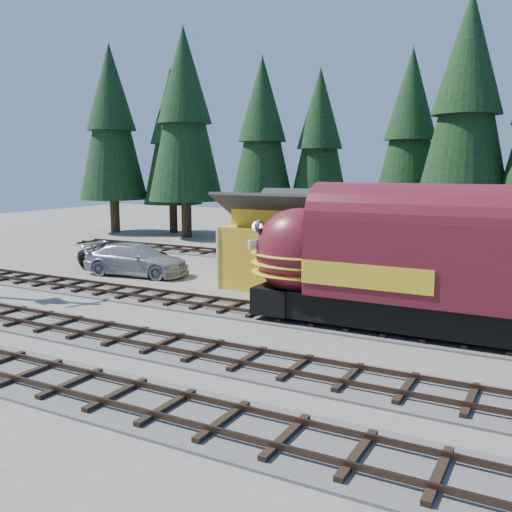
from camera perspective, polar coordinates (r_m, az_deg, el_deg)
The scene contains 8 objects.
ground at distance 21.99m, azimuth -1.02°, elevation -8.56°, with size 120.00×120.00×0.00m, color #6B665B.
track_spur at distance 42.07m, azimuth -0.77°, elevation -0.00°, with size 32.00×3.20×0.33m.
depot at distance 30.76m, azimuth 8.67°, elevation 2.04°, with size 12.80×7.00×5.30m.
conifer_backdrop at distance 43.20m, azimuth 23.53°, elevation 13.19°, with size 79.47×21.53×17.22m.
locomotive at distance 22.95m, azimuth 17.78°, elevation -1.46°, with size 16.66×3.31×4.53m.
caboose at distance 39.72m, azimuth 5.10°, elevation 2.73°, with size 8.88×2.57×4.62m.
pickup_truck_a at distance 37.65m, azimuth -12.85°, elevation -0.03°, with size 2.91×6.30×1.75m, color black.
pickup_truck_b at distance 35.66m, azimuth -11.86°, elevation -0.35°, with size 2.70×6.64×1.93m, color #A2A4AA.
Camera 1 is at (10.36, -18.23, 6.62)m, focal length 40.00 mm.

